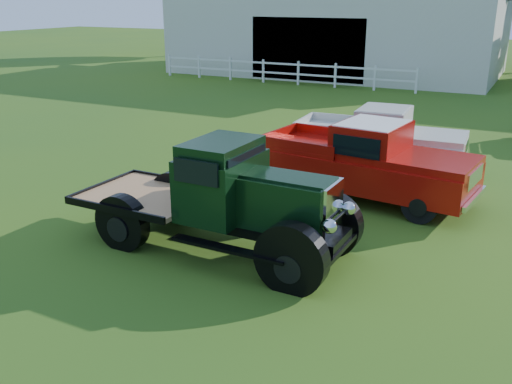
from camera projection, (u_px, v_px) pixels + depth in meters
The scene contains 6 objects.
ground at pixel (213, 270), 9.52m from camera, with size 120.00×120.00×0.00m, color #486C15.
shed_left at pixel (339, 24), 33.50m from camera, with size 18.80×10.20×5.60m, color #ACAE98, non-canonical shape.
fence_rail at pixel (281, 72), 29.60m from camera, with size 14.20×0.16×1.20m, color white, non-canonical shape.
vintage_flatbed at pixel (217, 196), 10.04m from camera, with size 5.10×2.02×2.02m, color black, non-canonical shape.
red_pickup at pixel (366, 160), 12.65m from camera, with size 4.86×1.87×1.77m, color #A00F08, non-canonical shape.
white_pickup at pixel (379, 140), 14.72m from camera, with size 4.43×1.72×1.63m, color beige, non-canonical shape.
Camera 1 is at (4.56, -7.30, 4.34)m, focal length 40.00 mm.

